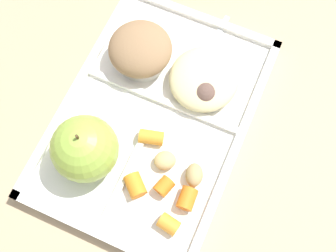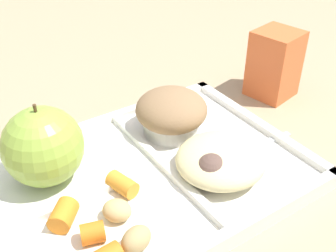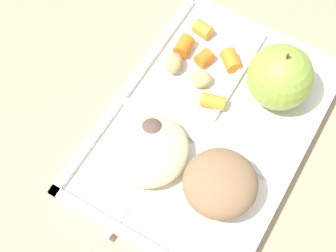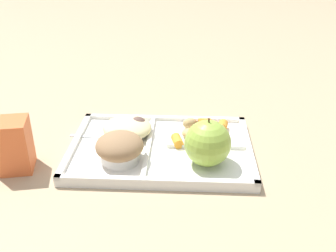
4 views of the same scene
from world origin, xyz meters
name	(u,v)px [view 1 (image 1 of 4)]	position (x,y,z in m)	size (l,w,h in m)	color
ground	(155,120)	(0.00, 0.00, 0.00)	(6.00, 6.00, 0.00)	tan
lunch_tray	(155,118)	(0.00, 0.00, 0.01)	(0.38, 0.26, 0.02)	white
green_apple	(85,149)	(-0.09, 0.06, 0.06)	(0.09, 0.09, 0.10)	#93B742
bran_muffin	(140,51)	(0.08, 0.06, 0.04)	(0.09, 0.09, 0.06)	silver
carrot_slice_tilted	(187,199)	(-0.09, -0.09, 0.03)	(0.02, 0.02, 0.03)	orange
carrot_slice_large	(164,186)	(-0.09, -0.06, 0.02)	(0.02, 0.02, 0.02)	orange
carrot_slice_back	(151,137)	(-0.03, -0.01, 0.02)	(0.02, 0.02, 0.03)	orange
carrot_slice_center	(135,185)	(-0.11, -0.02, 0.03)	(0.02, 0.02, 0.03)	orange
carrot_slice_diagonal	(169,224)	(-0.13, -0.08, 0.02)	(0.02, 0.02, 0.03)	orange
potato_chunk_wedge	(194,175)	(-0.06, -0.09, 0.03)	(0.03, 0.02, 0.02)	tan
potato_chunk_small	(165,160)	(-0.06, -0.04, 0.02)	(0.03, 0.03, 0.02)	tan
egg_noodle_pile	(204,79)	(0.08, -0.05, 0.03)	(0.11, 0.10, 0.04)	beige
meatball_back	(201,66)	(0.10, -0.03, 0.03)	(0.03, 0.03, 0.03)	brown
meatball_center	(205,94)	(0.05, -0.06, 0.03)	(0.04, 0.04, 0.04)	brown
meatball_side	(213,85)	(0.07, -0.06, 0.03)	(0.03, 0.03, 0.03)	#755B4C
plastic_fork	(205,57)	(0.12, -0.03, 0.02)	(0.14, 0.02, 0.00)	silver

